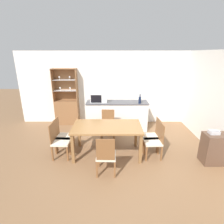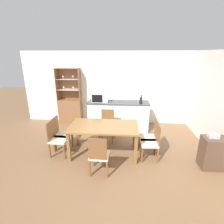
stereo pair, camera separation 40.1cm
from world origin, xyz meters
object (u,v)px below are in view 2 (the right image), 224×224
dining_chair_side_right_far (150,137)px  wine_bottle (141,100)px  dining_chair_side_left_near (57,139)px  microwave (100,97)px  dining_chair_side_left_far (61,134)px  side_cabinet (213,153)px  telephone (213,136)px  dining_chair_side_right_near (151,142)px  dining_chair_head_near (99,155)px  display_cabinet (70,107)px  dining_table (104,129)px  dining_chair_head_far (107,126)px

dining_chair_side_right_far → wine_bottle: bearing=4.0°
dining_chair_side_left_near → microwave: microwave is taller
dining_chair_side_left_far → dining_chair_side_left_near: bearing=4.1°
dining_chair_side_right_far → dining_chair_side_left_near: 2.34m
dining_chair_side_left_far → side_cabinet: 3.69m
microwave → telephone: microwave is taller
dining_chair_side_right_near → side_cabinet: bearing=-102.8°
side_cabinet → dining_chair_head_near: bearing=-170.7°
display_cabinet → wine_bottle: display_cabinet is taller
wine_bottle → side_cabinet: 2.41m
dining_chair_side_left_near → wine_bottle: 2.71m
display_cabinet → telephone: size_ratio=9.12×
dining_table → dining_chair_side_left_far: (-1.16, 0.14, -0.25)m
dining_chair_side_left_far → wine_bottle: 2.56m
dining_chair_head_near → dining_chair_side_right_near: bearing=30.4°
display_cabinet → dining_chair_side_left_near: (0.33, -2.20, -0.15)m
dining_chair_head_near → dining_chair_side_left_near: (-1.16, 0.65, 0.00)m
dining_table → dining_chair_side_right_near: size_ratio=1.89×
dining_table → dining_chair_side_left_far: 1.20m
dining_chair_side_right_near → microwave: (-1.47, 1.68, 0.67)m
display_cabinet → dining_chair_head_near: 3.22m
dining_chair_side_right_near → wine_bottle: size_ratio=3.06×
dining_chair_side_right_far → telephone: bearing=-114.6°
dining_chair_side_right_near → dining_chair_side_right_far: 0.28m
dining_table → wine_bottle: bearing=53.8°
dining_chair_side_left_far → microwave: (0.86, 1.40, 0.67)m
microwave → side_cabinet: bearing=-34.5°
dining_chair_side_right_far → dining_chair_head_near: bearing=124.9°
dining_chair_side_left_far → wine_bottle: size_ratio=3.06×
dining_table → dining_chair_side_left_near: dining_chair_side_left_near is taller
wine_bottle → dining_chair_head_far: bearing=-149.8°
dining_chair_side_left_far → dining_chair_side_right_far: bearing=94.1°
dining_chair_side_right_near → wine_bottle: bearing=3.7°
side_cabinet → dining_chair_head_far: bearing=155.0°
display_cabinet → dining_chair_head_far: (1.50, -1.28, -0.15)m
telephone → microwave: bearing=145.4°
display_cabinet → dining_chair_head_near: display_cabinet is taller
display_cabinet → dining_chair_side_left_far: 1.95m
display_cabinet → dining_chair_head_far: display_cabinet is taller
dining_chair_side_left_far → dining_chair_side_right_near: bearing=87.3°
dining_chair_head_far → dining_chair_side_left_near: same height
dining_chair_side_right_far → dining_chair_head_near: same height
dining_chair_side_right_near → dining_chair_side_right_far: bearing=-2.5°
display_cabinet → wine_bottle: bearing=-15.6°
dining_chair_head_far → telephone: 2.71m
display_cabinet → microwave: 1.40m
dining_chair_side_right_near → telephone: 1.33m
side_cabinet → telephone: (-0.06, 0.03, 0.40)m
dining_chair_side_left_far → display_cabinet: bearing=-166.0°
dining_table → telephone: telephone is taller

